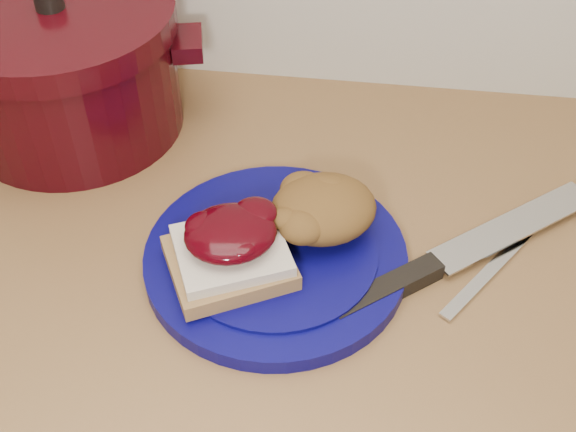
# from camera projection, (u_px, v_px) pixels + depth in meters

# --- Properties ---
(plate) EXTENTS (0.35, 0.35, 0.02)m
(plate) POSITION_uv_depth(u_px,v_px,m) (276.00, 258.00, 0.73)
(plate) COLOR #07054D
(plate) RESTS_ON wood_countertop
(sandwich) EXTENTS (0.15, 0.14, 0.06)m
(sandwich) POSITION_uv_depth(u_px,v_px,m) (230.00, 249.00, 0.69)
(sandwich) COLOR olive
(sandwich) RESTS_ON plate
(stuffing_mound) EXTENTS (0.14, 0.13, 0.05)m
(stuffing_mound) POSITION_uv_depth(u_px,v_px,m) (323.00, 209.00, 0.73)
(stuffing_mound) COLOR brown
(stuffing_mound) RESTS_ON plate
(chef_knife) EXTENTS (0.28, 0.23, 0.02)m
(chef_knife) POSITION_uv_depth(u_px,v_px,m) (423.00, 272.00, 0.72)
(chef_knife) COLOR black
(chef_knife) RESTS_ON wood_countertop
(butter_knife) EXTENTS (0.11, 0.15, 0.00)m
(butter_knife) POSITION_uv_depth(u_px,v_px,m) (492.00, 269.00, 0.73)
(butter_knife) COLOR silver
(butter_knife) RESTS_ON wood_countertop
(dutch_oven) EXTENTS (0.33, 0.33, 0.18)m
(dutch_oven) POSITION_uv_depth(u_px,v_px,m) (66.00, 68.00, 0.85)
(dutch_oven) COLOR black
(dutch_oven) RESTS_ON wood_countertop
(pepper_grinder) EXTENTS (0.07, 0.07, 0.12)m
(pepper_grinder) POSITION_uv_depth(u_px,v_px,m) (31.00, 50.00, 0.91)
(pepper_grinder) COLOR black
(pepper_grinder) RESTS_ON wood_countertop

